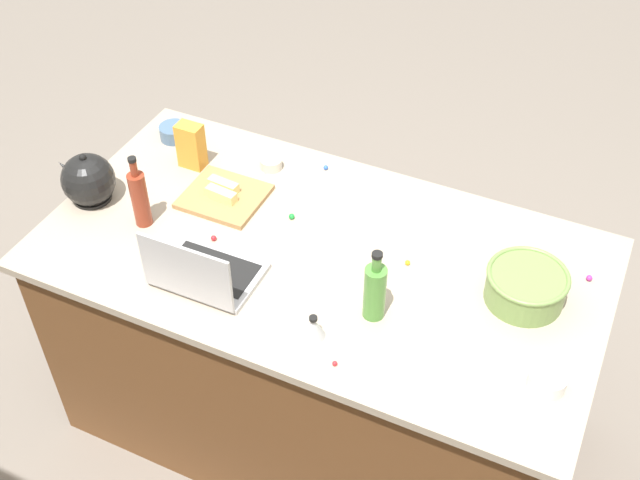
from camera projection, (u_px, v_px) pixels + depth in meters
name	position (u px, v px, depth m)	size (l,w,h in m)	color
ground_plane	(320.00, 416.00, 3.13)	(12.00, 12.00, 0.00)	slate
island_counter	(320.00, 343.00, 2.82)	(1.79, 0.96, 0.90)	brown
laptop	(202.00, 273.00, 2.38)	(0.31, 0.23, 0.22)	#B7B7BC
mixing_bowl_large	(526.00, 286.00, 2.33)	(0.24, 0.24, 0.11)	#72934C
bottle_olive	(375.00, 291.00, 2.26)	(0.07, 0.07, 0.25)	#4C8C38
bottle_soy	(140.00, 198.00, 2.55)	(0.06, 0.06, 0.27)	maroon
kettle	(88.00, 180.00, 2.66)	(0.21, 0.18, 0.20)	black
cutting_board	(224.00, 196.00, 2.70)	(0.27, 0.24, 0.02)	#AD7F4C
butter_stick_left	(223.00, 185.00, 2.70)	(0.11, 0.04, 0.04)	#F4E58C
butter_stick_right	(221.00, 195.00, 2.67)	(0.11, 0.04, 0.04)	#F4E58C
ramekin_small	(271.00, 164.00, 2.82)	(0.08, 0.08, 0.04)	beige
ramekin_medium	(174.00, 132.00, 2.95)	(0.11, 0.11, 0.05)	slate
ramekin_wide	(547.00, 381.00, 2.11)	(0.10, 0.10, 0.05)	white
kitchen_timer	(313.00, 327.00, 2.24)	(0.07, 0.07, 0.08)	#B2B2B7
candy_bag	(191.00, 146.00, 2.79)	(0.09, 0.06, 0.17)	gold
candy_0	(408.00, 263.00, 2.47)	(0.02, 0.02, 0.02)	yellow
candy_1	(589.00, 278.00, 2.42)	(0.02, 0.02, 0.02)	#CC3399
candy_2	(214.00, 238.00, 2.55)	(0.02, 0.02, 0.02)	red
candy_3	(232.00, 300.00, 2.35)	(0.02, 0.02, 0.02)	yellow
candy_4	(335.00, 363.00, 2.18)	(0.01, 0.01, 0.01)	red
candy_5	(493.00, 291.00, 2.38)	(0.02, 0.02, 0.02)	green
candy_6	(292.00, 216.00, 2.63)	(0.02, 0.02, 0.02)	green
candy_7	(326.00, 167.00, 2.82)	(0.02, 0.02, 0.02)	blue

